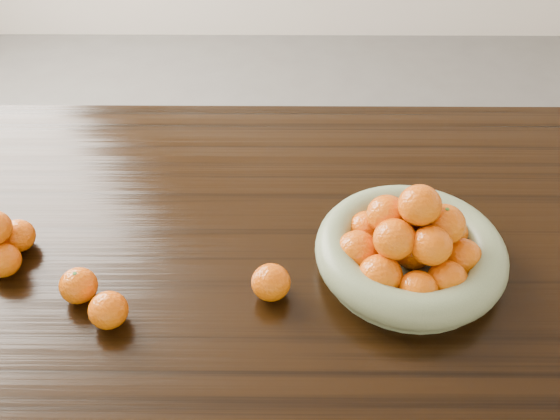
{
  "coord_description": "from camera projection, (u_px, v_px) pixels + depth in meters",
  "views": [
    {
      "loc": [
        -0.02,
        -0.96,
        1.65
      ],
      "look_at": [
        -0.02,
        -0.02,
        0.83
      ],
      "focal_mm": 40.0,
      "sensor_mm": 36.0,
      "label": 1
    }
  ],
  "objects": [
    {
      "name": "ground",
      "position": [
        288.0,
        420.0,
        1.81
      ],
      "size": [
        5.0,
        5.0,
        0.0
      ],
      "primitive_type": "plane",
      "color": "#555350",
      "rests_on": "ground"
    },
    {
      "name": "dining_table",
      "position": [
        291.0,
        262.0,
        1.37
      ],
      "size": [
        2.0,
        1.0,
        0.75
      ],
      "color": "black",
      "rests_on": "ground"
    },
    {
      "name": "fruit_bowl",
      "position": [
        411.0,
        248.0,
        1.2
      ],
      "size": [
        0.37,
        0.37,
        0.2
      ],
      "rotation": [
        0.0,
        0.0,
        -0.43
      ],
      "color": "gray",
      "rests_on": "dining_table"
    },
    {
      "name": "loose_orange_1",
      "position": [
        108.0,
        310.0,
        1.11
      ],
      "size": [
        0.07,
        0.07,
        0.07
      ],
      "primitive_type": "ellipsoid",
      "color": "#DB6306",
      "rests_on": "dining_table"
    },
    {
      "name": "loose_orange_2",
      "position": [
        271.0,
        282.0,
        1.16
      ],
      "size": [
        0.07,
        0.07,
        0.07
      ],
      "primitive_type": "ellipsoid",
      "color": "#DB6306",
      "rests_on": "dining_table"
    },
    {
      "name": "loose_orange_0",
      "position": [
        78.0,
        286.0,
        1.16
      ],
      "size": [
        0.07,
        0.07,
        0.07
      ],
      "primitive_type": "ellipsoid",
      "color": "#DB6306",
      "rests_on": "dining_table"
    }
  ]
}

